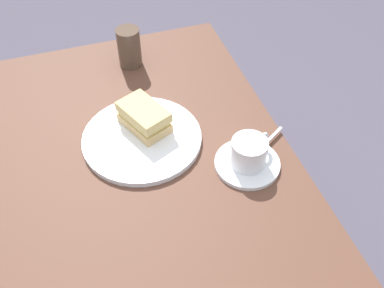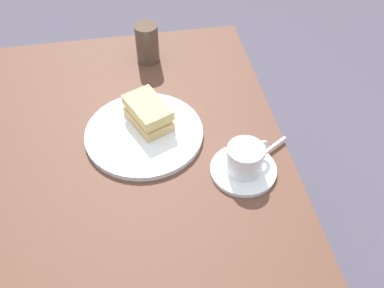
# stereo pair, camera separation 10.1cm
# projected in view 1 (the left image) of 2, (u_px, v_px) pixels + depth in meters

# --- Properties ---
(dining_table) EXTENTS (1.22, 0.89, 0.74)m
(dining_table) POSITION_uv_depth(u_px,v_px,m) (112.00, 238.00, 1.00)
(dining_table) COLOR #533325
(dining_table) RESTS_ON ground_plane
(sandwich_plate) EXTENTS (0.28, 0.28, 0.01)m
(sandwich_plate) POSITION_uv_depth(u_px,v_px,m) (141.00, 139.00, 1.06)
(sandwich_plate) COLOR white
(sandwich_plate) RESTS_ON dining_table
(sandwich_front) EXTENTS (0.14, 0.12, 0.06)m
(sandwich_front) POSITION_uv_depth(u_px,v_px,m) (143.00, 118.00, 1.06)
(sandwich_front) COLOR tan
(sandwich_front) RESTS_ON sandwich_plate
(coffee_saucer) EXTENTS (0.15, 0.15, 0.01)m
(coffee_saucer) POSITION_uv_depth(u_px,v_px,m) (246.00, 164.00, 1.01)
(coffee_saucer) COLOR white
(coffee_saucer) RESTS_ON dining_table
(coffee_cup) EXTENTS (0.08, 0.10, 0.06)m
(coffee_cup) POSITION_uv_depth(u_px,v_px,m) (248.00, 152.00, 0.98)
(coffee_cup) COLOR white
(coffee_cup) RESTS_ON coffee_saucer
(spoon) EXTENTS (0.06, 0.09, 0.01)m
(spoon) POSITION_uv_depth(u_px,v_px,m) (265.00, 143.00, 1.04)
(spoon) COLOR silver
(spoon) RESTS_ON coffee_saucer
(drinking_glass) EXTENTS (0.06, 0.06, 0.11)m
(drinking_glass) POSITION_uv_depth(u_px,v_px,m) (128.00, 48.00, 1.23)
(drinking_glass) COLOR #4E3C30
(drinking_glass) RESTS_ON dining_table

